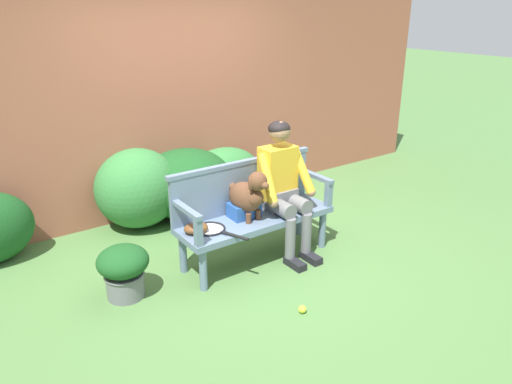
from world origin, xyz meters
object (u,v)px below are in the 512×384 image
baseball_glove (196,228)px  sports_bag (244,210)px  garden_bench (256,222)px  tennis_racket (212,229)px  dog_on_bench (248,195)px  person_seated (283,184)px  tennis_ball (302,309)px  potted_plant (124,269)px

baseball_glove → sports_bag: size_ratio=0.79×
garden_bench → tennis_racket: 0.50m
garden_bench → dog_on_bench: 0.32m
sports_bag → person_seated: bearing=-11.2°
sports_bag → tennis_ball: sports_bag is taller
garden_bench → tennis_ball: 1.04m
garden_bench → person_seated: bearing=-2.2°
person_seated → dog_on_bench: size_ratio=2.66×
dog_on_bench → sports_bag: size_ratio=1.78×
dog_on_bench → potted_plant: size_ratio=1.06×
dog_on_bench → tennis_racket: dog_on_bench is taller
baseball_glove → sports_bag: bearing=15.8°
person_seated → baseball_glove: size_ratio=6.01×
garden_bench → tennis_ball: size_ratio=23.40×
person_seated → sports_bag: (-0.40, 0.08, -0.20)m
tennis_ball → person_seated: bearing=61.1°
person_seated → baseball_glove: (-0.94, 0.03, -0.23)m
sports_bag → tennis_ball: size_ratio=4.24×
person_seated → sports_bag: person_seated is taller
sports_bag → potted_plant: sports_bag is taller
tennis_racket → tennis_ball: size_ratio=8.76×
dog_on_bench → baseball_glove: bearing=177.0°
person_seated → baseball_glove: person_seated is taller
sports_bag → potted_plant: (-1.19, 0.04, -0.25)m
sports_bag → garden_bench: bearing=-36.2°
tennis_racket → baseball_glove: baseball_glove is taller
person_seated → tennis_racket: bearing=-179.5°
dog_on_bench → sports_bag: 0.19m
tennis_ball → tennis_racket: bearing=107.0°
potted_plant → sports_bag: bearing=-2.0°
person_seated → potted_plant: person_seated is taller
person_seated → tennis_racket: person_seated is taller
baseball_glove → potted_plant: size_ratio=0.47×
tennis_racket → sports_bag: sports_bag is taller
garden_bench → dog_on_bench: (-0.09, -0.01, 0.31)m
garden_bench → person_seated: size_ratio=1.17×
baseball_glove → sports_bag: (0.54, 0.05, 0.03)m
baseball_glove → dog_on_bench: bearing=8.0°
garden_bench → potted_plant: potted_plant is taller
baseball_glove → potted_plant: (-0.65, 0.09, -0.23)m
person_seated → sports_bag: bearing=168.8°
dog_on_bench → tennis_racket: size_ratio=0.86×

